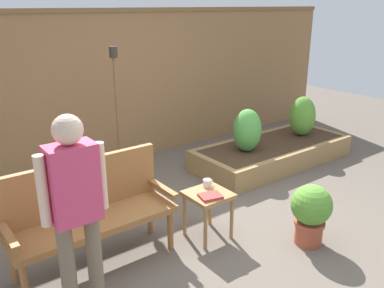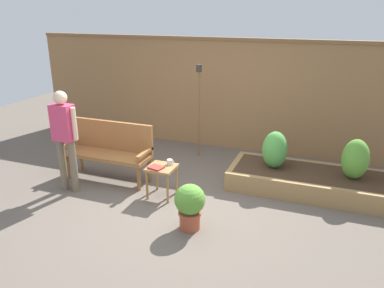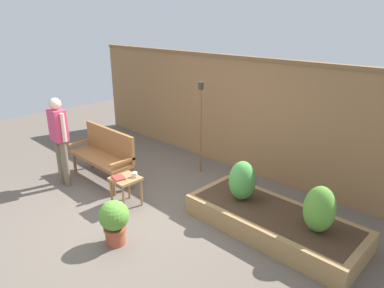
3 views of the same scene
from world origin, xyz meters
name	(u,v)px [view 3 (image 3 of 3)]	position (x,y,z in m)	size (l,w,h in m)	color
ground_plane	(131,217)	(0.00, 0.00, 0.00)	(14.00, 14.00, 0.00)	#60564C
fence_back	(240,114)	(0.00, 2.60, 1.09)	(8.40, 0.14, 2.16)	olive
garden_bench	(105,151)	(-1.39, 0.49, 0.54)	(1.44, 0.48, 0.94)	#936033
side_table	(126,183)	(-0.31, 0.17, 0.40)	(0.40, 0.40, 0.48)	#9E7042
cup_on_table	(135,175)	(-0.23, 0.28, 0.52)	(0.12, 0.08, 0.08)	silver
book_on_table	(119,178)	(-0.36, 0.08, 0.49)	(0.21, 0.16, 0.03)	#B2332D
potted_boxwood	(114,220)	(0.39, -0.51, 0.35)	(0.39, 0.39, 0.61)	#A84C33
raised_planter_bed	(273,222)	(1.71, 1.15, 0.15)	(2.40, 1.00, 0.30)	#997547
shrub_near_bench	(242,181)	(1.16, 1.15, 0.59)	(0.39, 0.39, 0.59)	brown
shrub_far_corner	(319,209)	(2.32, 1.15, 0.60)	(0.38, 0.38, 0.60)	brown
tiki_torch	(201,112)	(-0.37, 1.91, 1.18)	(0.10, 0.10, 1.73)	brown
person_by_bench	(59,134)	(-1.73, -0.15, 0.93)	(0.47, 0.20, 1.56)	#70604C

